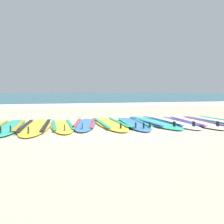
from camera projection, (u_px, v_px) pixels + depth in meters
name	position (u px, v px, depth m)	size (l,w,h in m)	color
ground_plane	(115.00, 125.00, 5.46)	(80.00, 80.00, 0.00)	#C1B599
sea	(66.00, 95.00, 40.65)	(80.00, 60.00, 0.10)	#23667A
wave_foam_strip	(84.00, 105.00, 12.25)	(80.00, 1.30, 0.11)	white
surfboard_0	(10.00, 127.00, 5.02)	(0.65, 2.37, 0.18)	#2DB793
surfboard_1	(36.00, 126.00, 5.05)	(0.73, 2.51, 0.18)	yellow
surfboard_2	(62.00, 126.00, 5.13)	(0.61, 2.07, 0.18)	yellow
surfboard_3	(85.00, 124.00, 5.38)	(0.89, 2.14, 0.18)	#3875CC
surfboard_4	(109.00, 123.00, 5.50)	(0.67, 2.43, 0.18)	yellow
surfboard_5	(133.00, 123.00, 5.52)	(0.73, 2.31, 0.18)	#3875CC
surfboard_6	(152.00, 122.00, 5.77)	(0.85, 2.58, 0.18)	#2DB793
surfboard_7	(172.00, 122.00, 5.72)	(0.64, 2.34, 0.18)	white
surfboard_8	(194.00, 122.00, 5.78)	(0.70, 2.45, 0.18)	white
surfboard_9	(216.00, 121.00, 5.87)	(0.81, 2.54, 0.18)	silver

